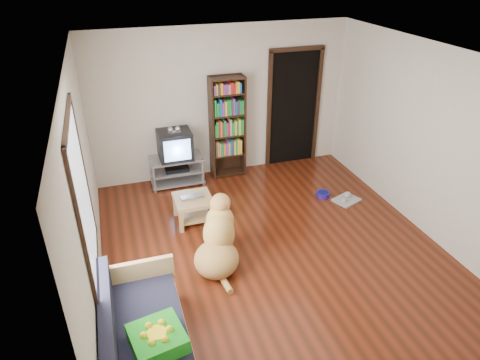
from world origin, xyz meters
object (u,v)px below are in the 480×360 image
object	(u,v)px
green_cushion	(157,339)
crt_tv	(175,144)
laptop	(193,198)
sofa	(145,349)
grey_rag	(346,200)
dog_bowl	(323,194)
coffee_table	(193,205)
dog	(218,241)
bookshelf	(227,122)
tv_stand	(177,170)

from	to	relation	value
green_cushion	crt_tv	distance (m)	3.89
crt_tv	green_cushion	bearing A→B (deg)	-102.66
laptop	sofa	xyz separation A→B (m)	(-1.00, -2.36, -0.15)
laptop	sofa	bearing A→B (deg)	-117.18
grey_rag	green_cushion	bearing A→B (deg)	-145.40
dog_bowl	coffee_table	distance (m)	2.22
laptop	dog	bearing A→B (deg)	-88.79
laptop	sofa	size ratio (longest dim) A/B	0.19
dog_bowl	sofa	size ratio (longest dim) A/B	0.12
bookshelf	coffee_table	bearing A→B (deg)	-124.89
green_cushion	crt_tv	xyz separation A→B (m)	(0.85, 3.78, 0.25)
coffee_table	grey_rag	bearing A→B (deg)	-4.51
green_cushion	grey_rag	size ratio (longest dim) A/B	1.17
dog_bowl	tv_stand	xyz separation A→B (m)	(-2.23, 1.18, 0.23)
dog_bowl	green_cushion	bearing A→B (deg)	-140.02
grey_rag	sofa	distance (m)	4.14
dog_bowl	bookshelf	distance (m)	2.04
laptop	dog	xyz separation A→B (m)	(0.10, -1.03, -0.08)
tv_stand	green_cushion	bearing A→B (deg)	-102.73
green_cushion	laptop	distance (m)	2.65
grey_rag	sofa	size ratio (longest dim) A/B	0.22
bookshelf	coffee_table	world-z (taller)	bookshelf
grey_rag	tv_stand	bearing A→B (deg)	150.42
green_cushion	laptop	xyz separation A→B (m)	(0.87, 2.50, -0.08)
bookshelf	dog	world-z (taller)	bookshelf
crt_tv	dog	bearing A→B (deg)	-86.97
crt_tv	dog	xyz separation A→B (m)	(0.12, -2.32, -0.41)
laptop	crt_tv	xyz separation A→B (m)	(-0.02, 1.29, 0.33)
grey_rag	coffee_table	xyz separation A→B (m)	(-2.50, 0.20, 0.27)
dog_bowl	crt_tv	bearing A→B (deg)	151.56
laptop	crt_tv	bearing A→B (deg)	86.69
dog	coffee_table	bearing A→B (deg)	95.38
dog_bowl	tv_stand	distance (m)	2.53
crt_tv	sofa	distance (m)	3.81
tv_stand	crt_tv	xyz separation A→B (m)	(0.00, 0.02, 0.47)
crt_tv	bookshelf	bearing A→B (deg)	4.32
dog_bowl	coffee_table	world-z (taller)	coffee_table
sofa	laptop	bearing A→B (deg)	67.14
sofa	coffee_table	xyz separation A→B (m)	(1.00, 2.39, 0.02)
bookshelf	tv_stand	bearing A→B (deg)	-174.37
crt_tv	coffee_table	size ratio (longest dim) A/B	1.05
green_cushion	coffee_table	xyz separation A→B (m)	(0.87, 2.53, -0.22)
laptop	dog_bowl	world-z (taller)	laptop
sofa	crt_tv	bearing A→B (deg)	75.07
laptop	bookshelf	world-z (taller)	bookshelf
crt_tv	bookshelf	xyz separation A→B (m)	(0.95, 0.07, 0.26)
sofa	dog	distance (m)	1.73
green_cushion	dog	world-z (taller)	dog
green_cushion	bookshelf	bearing A→B (deg)	54.07
laptop	crt_tv	size ratio (longest dim) A/B	0.59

